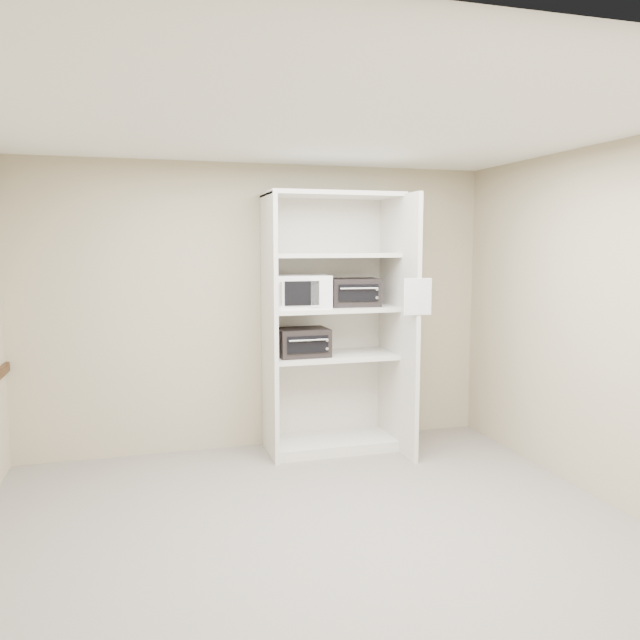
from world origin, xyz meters
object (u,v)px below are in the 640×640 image
object	(u,v)px
microwave	(301,292)
toaster_oven_upper	(354,292)
toaster_oven_lower	(303,342)
shelving_unit	(337,332)

from	to	relation	value
microwave	toaster_oven_upper	xyz separation A→B (m)	(0.52, 0.04, -0.02)
microwave	toaster_oven_upper	size ratio (longest dim) A/B	1.10
toaster_oven_upper	toaster_oven_lower	size ratio (longest dim) A/B	0.98
toaster_oven_upper	shelving_unit	bearing A→B (deg)	-177.04
shelving_unit	microwave	distance (m)	0.53
shelving_unit	toaster_oven_lower	size ratio (longest dim) A/B	5.22
shelving_unit	microwave	world-z (taller)	shelving_unit
microwave	toaster_oven_upper	distance (m)	0.52
shelving_unit	toaster_oven_lower	bearing A→B (deg)	-174.58
shelving_unit	toaster_oven_lower	xyz separation A→B (m)	(-0.34, -0.03, -0.08)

